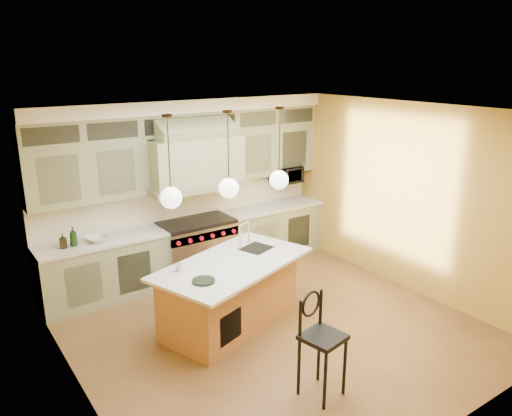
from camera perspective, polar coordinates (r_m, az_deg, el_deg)
floor at (r=6.93m, az=2.04°, el=-13.60°), size 5.00×5.00×0.00m
ceiling at (r=6.01m, az=2.33°, el=11.01°), size 5.00×5.00×0.00m
wall_back at (r=8.37m, az=-8.15°, el=2.39°), size 5.00×0.00×5.00m
wall_front at (r=4.73m, az=20.97°, el=-10.10°), size 5.00×0.00×5.00m
wall_left at (r=5.31m, az=-20.13°, el=-7.03°), size 0.00×5.00×5.00m
wall_right at (r=8.02m, az=16.63°, el=1.21°), size 0.00×5.00×5.00m
back_cabinetry at (r=8.15m, az=-7.29°, el=1.88°), size 5.00×0.77×2.90m
range at (r=8.36m, az=-6.77°, el=-4.52°), size 1.20×0.74×0.96m
kitchen_island at (r=6.84m, az=-2.89°, el=-9.55°), size 2.41×1.78×1.35m
counter_stool at (r=5.47m, az=7.39°, el=-14.56°), size 0.48×0.48×1.17m
microwave at (r=9.19m, az=3.49°, el=3.81°), size 0.54×0.37×0.30m
oil_bottle_a at (r=7.52m, az=-20.16°, el=-3.07°), size 0.12×0.12×0.28m
oil_bottle_b at (r=7.50m, az=-21.20°, el=-3.51°), size 0.11×0.11×0.22m
fruit_bowl at (r=7.64m, az=-17.67°, el=-3.36°), size 0.36×0.36×0.08m
cup at (r=6.41m, az=-8.82°, el=-6.72°), size 0.11×0.11×0.09m
pendant_left at (r=5.96m, az=-9.69°, el=1.42°), size 0.26×0.26×1.11m
pendant_center at (r=6.32m, az=-3.13°, el=2.53°), size 0.26×0.26×1.11m
pendant_right at (r=6.76m, az=2.65°, el=3.47°), size 0.26×0.26×1.11m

